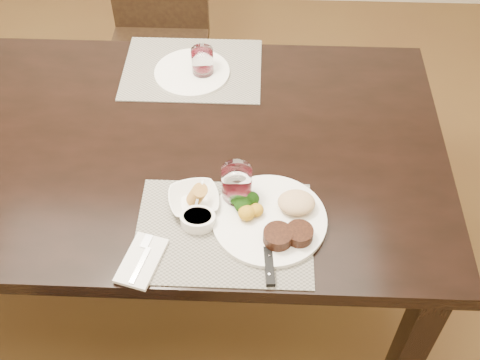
{
  "coord_description": "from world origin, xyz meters",
  "views": [
    {
      "loc": [
        0.44,
        -1.26,
        2.02
      ],
      "look_at": [
        0.4,
        -0.2,
        0.82
      ],
      "focal_mm": 45.0,
      "sensor_mm": 36.0,
      "label": 1
    }
  ],
  "objects_px": {
    "cracker_bowl": "(194,200)",
    "far_plate": "(192,72)",
    "wine_glass_near": "(237,186)",
    "dinner_plate": "(275,218)",
    "steak_knife": "(269,256)",
    "chair_far": "(158,29)"
  },
  "relations": [
    {
      "from": "wine_glass_near",
      "to": "far_plate",
      "type": "distance_m",
      "value": 0.56
    },
    {
      "from": "dinner_plate",
      "to": "steak_knife",
      "type": "xyz_separation_m",
      "value": [
        -0.01,
        -0.11,
        -0.01
      ]
    },
    {
      "from": "chair_far",
      "to": "far_plate",
      "type": "relative_size",
      "value": 3.6
    },
    {
      "from": "steak_knife",
      "to": "cracker_bowl",
      "type": "height_order",
      "value": "cracker_bowl"
    },
    {
      "from": "dinner_plate",
      "to": "cracker_bowl",
      "type": "relative_size",
      "value": 1.85
    },
    {
      "from": "steak_knife",
      "to": "wine_glass_near",
      "type": "distance_m",
      "value": 0.22
    },
    {
      "from": "cracker_bowl",
      "to": "far_plate",
      "type": "xyz_separation_m",
      "value": [
        -0.06,
        0.56,
        -0.01
      ]
    },
    {
      "from": "cracker_bowl",
      "to": "wine_glass_near",
      "type": "bearing_deg",
      "value": 13.19
    },
    {
      "from": "steak_knife",
      "to": "wine_glass_near",
      "type": "bearing_deg",
      "value": 110.53
    },
    {
      "from": "steak_knife",
      "to": "wine_glass_near",
      "type": "relative_size",
      "value": 2.32
    },
    {
      "from": "wine_glass_near",
      "to": "dinner_plate",
      "type": "bearing_deg",
      "value": -37.28
    },
    {
      "from": "dinner_plate",
      "to": "wine_glass_near",
      "type": "height_order",
      "value": "wine_glass_near"
    },
    {
      "from": "chair_far",
      "to": "wine_glass_near",
      "type": "relative_size",
      "value": 8.0
    },
    {
      "from": "far_plate",
      "to": "dinner_plate",
      "type": "bearing_deg",
      "value": -65.7
    },
    {
      "from": "wine_glass_near",
      "to": "cracker_bowl",
      "type": "bearing_deg",
      "value": -166.81
    },
    {
      "from": "dinner_plate",
      "to": "wine_glass_near",
      "type": "distance_m",
      "value": 0.13
    },
    {
      "from": "chair_far",
      "to": "dinner_plate",
      "type": "height_order",
      "value": "chair_far"
    },
    {
      "from": "far_plate",
      "to": "cracker_bowl",
      "type": "bearing_deg",
      "value": -84.08
    },
    {
      "from": "cracker_bowl",
      "to": "far_plate",
      "type": "bearing_deg",
      "value": 95.92
    },
    {
      "from": "dinner_plate",
      "to": "wine_glass_near",
      "type": "relative_size",
      "value": 2.7
    },
    {
      "from": "chair_far",
      "to": "steak_knife",
      "type": "distance_m",
      "value": 1.44
    },
    {
      "from": "chair_far",
      "to": "steak_knife",
      "type": "relative_size",
      "value": 3.44
    }
  ]
}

